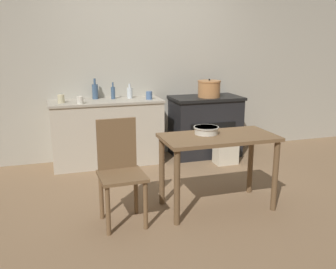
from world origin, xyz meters
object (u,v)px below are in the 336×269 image
Objects in this scene: stove at (205,126)px; bottle_far_left at (95,91)px; bottle_mid_left at (113,93)px; cup_center at (61,99)px; mixing_bowl_large at (206,130)px; flour_sack at (226,149)px; chair at (120,168)px; work_table at (218,148)px; stock_pot at (209,89)px; bottle_left at (130,93)px; cup_center_left at (80,100)px; cup_center_right at (149,95)px.

bottle_far_left reaches higher than stove.
cup_center is at bearing -168.52° from bottle_mid_left.
mixing_bowl_large is 1.10× the size of bottle_mid_left.
flour_sack is 1.49m from mixing_bowl_large.
cup_center is at bearing 102.29° from chair.
flour_sack is at bearing 60.37° from work_table.
bottle_left is (-1.09, 0.18, -0.03)m from stock_pot.
bottle_left is 0.88× the size of bottle_mid_left.
cup_center_left is 0.88× the size of cup_center_right.
bottle_far_left is (-1.53, 0.18, 0.54)m from stove.
bottle_mid_left is at bearing 175.00° from stove.
bottle_far_left reaches higher than mixing_bowl_large.
stock_pot reaches higher than work_table.
stove is 0.54m from flour_sack.
flour_sack is at bearing -77.96° from stock_pot.
bottle_left is 0.74m from cup_center_left.
work_table is 0.97m from chair.
bottle_left is at bearing 174.15° from stove.
flour_sack is (1.66, 1.22, -0.30)m from chair.
cup_center is 1.00× the size of cup_center_right.
bottle_mid_left is (0.25, 1.81, 0.45)m from chair.
bottle_left is (-1.18, 0.59, 0.74)m from flour_sack.
bottle_left is 2.13× the size of cup_center_left.
work_table is 0.21m from mixing_bowl_large.
cup_center is at bearing 167.71° from flour_sack.
stock_pot is 1.18× the size of bottle_far_left.
cup_center_right is at bearing -38.02° from bottle_left.
bottle_far_left is at bearing 87.28° from chair.
cup_center is at bearing 178.72° from stock_pot.
work_table is 2.13m from bottle_far_left.
work_table is at bearing -50.31° from cup_center.
bottle_left is (-1.07, 0.11, 0.51)m from stove.
bottle_far_left is (-0.85, 1.78, 0.19)m from mixing_bowl_large.
stock_pot is at bearing 65.57° from mixing_bowl_large.
stock_pot is 3.07× the size of cup_center_right.
work_table is at bearing -63.41° from bottle_far_left.
chair is at bearing -132.48° from stove.
cup_center reaches higher than chair.
flour_sack is 0.87m from stock_pot.
cup_center_left is (-1.17, 1.53, 0.30)m from work_table.
work_table is at bearing -109.15° from stove.
work_table is 1.95m from cup_center_left.
stock_pot is at bearing 69.58° from work_table.
chair is 1.92m from bottle_left.
stove is 1.63m from bottle_far_left.
bottle_far_left reaches higher than bottle_mid_left.
bottle_far_left reaches higher than stock_pot.
stock_pot reaches higher than cup_center_right.
mixing_bowl_large is (0.87, 0.09, 0.27)m from chair.
flour_sack is 2.25m from cup_center.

